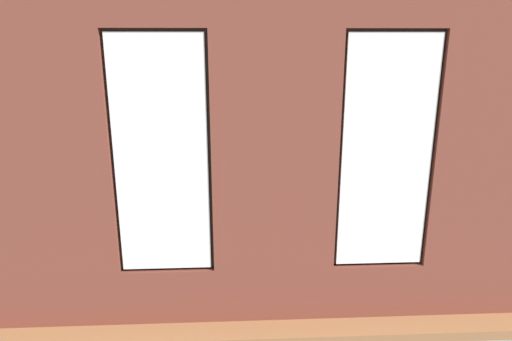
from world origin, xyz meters
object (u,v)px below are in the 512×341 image
object	(u,v)px
cup_ceramic	(245,196)
coffee_table	(245,203)
tv_flatscreen	(77,174)
potted_plant_corner_far_left	(484,215)
couch_left	(420,214)
table_plant_small	(273,190)
potted_plant_near_tv	(99,221)
potted_plant_beside_window_right	(75,245)
media_console	(82,217)
potted_plant_between_couches	(313,226)
potted_plant_foreground_right	(130,149)
remote_silver	(231,197)
remote_gray	(213,202)
potted_plant_by_left_couch	(364,183)
potted_plant_corner_near_left	(378,147)
couch_by_window	(195,259)
remote_black	(253,201)
papasan_chair	(237,169)

from	to	relation	value
cup_ceramic	coffee_table	bearing A→B (deg)	0.00
tv_flatscreen	potted_plant_corner_far_left	xyz separation A→B (m)	(-5.03, 1.74, -0.03)
couch_left	table_plant_small	bearing A→B (deg)	-110.52
cup_ceramic	potted_plant_near_tv	world-z (taller)	potted_plant_near_tv
tv_flatscreen	potted_plant_beside_window_right	distance (m)	1.84
media_console	potted_plant_between_couches	xyz separation A→B (m)	(-3.13, 1.60, 0.47)
couch_left	potted_plant_near_tv	distance (m)	4.38
potted_plant_foreground_right	potted_plant_beside_window_right	xyz separation A→B (m)	(-0.19, 3.78, -0.17)
remote_silver	potted_plant_beside_window_right	distance (m)	2.57
coffee_table	remote_gray	world-z (taller)	remote_gray
remote_silver	remote_gray	xyz separation A→B (m)	(0.28, 0.19, 0.00)
potted_plant_by_left_couch	potted_plant_beside_window_right	size ratio (longest dim) A/B	0.42
remote_gray	tv_flatscreen	size ratio (longest dim) A/B	0.14
remote_silver	potted_plant_between_couches	world-z (taller)	potted_plant_between_couches
potted_plant_foreground_right	cup_ceramic	bearing A→B (deg)	137.02
remote_gray	potted_plant_foreground_right	bearing A→B (deg)	-56.45
potted_plant_corner_far_left	cup_ceramic	bearing A→B (deg)	-34.96
potted_plant_near_tv	potted_plant_corner_far_left	world-z (taller)	potted_plant_corner_far_left
potted_plant_foreground_right	tv_flatscreen	bearing A→B (deg)	81.21
cup_ceramic	potted_plant_beside_window_right	distance (m)	2.64
media_console	potted_plant_by_left_couch	distance (m)	4.61
remote_gray	potted_plant_corner_near_left	size ratio (longest dim) A/B	0.12
coffee_table	potted_plant_between_couches	bearing A→B (deg)	113.09
couch_left	potted_plant_between_couches	xyz separation A→B (m)	(1.76, 1.20, 0.36)
cup_ceramic	potted_plant_foreground_right	distance (m)	2.87
potted_plant_near_tv	potted_plant_by_left_couch	size ratio (longest dim) A/B	1.59
potted_plant_near_tv	potted_plant_corner_far_left	xyz separation A→B (m)	(-4.48, 0.77, 0.30)
table_plant_small	potted_plant_by_left_couch	bearing A→B (deg)	-153.33
couch_by_window	media_console	world-z (taller)	couch_by_window
potted_plant_near_tv	potted_plant_foreground_right	size ratio (longest dim) A/B	0.67
tv_flatscreen	potted_plant_by_left_couch	size ratio (longest dim) A/B	2.34
remote_silver	cup_ceramic	bearing A→B (deg)	74.04
remote_black	potted_plant_by_left_couch	bearing A→B (deg)	-0.61
remote_silver	potted_plant_between_couches	xyz separation A→B (m)	(-0.93, 1.79, 0.27)
couch_by_window	remote_silver	bearing A→B (deg)	-102.67
couch_by_window	papasan_chair	size ratio (longest dim) A/B	1.72
papasan_chair	potted_plant_foreground_right	distance (m)	2.04
potted_plant_corner_near_left	potted_plant_near_tv	distance (m)	5.44
couch_by_window	table_plant_small	bearing A→B (deg)	-119.42
couch_by_window	remote_silver	xyz separation A→B (m)	(-0.41, -1.83, 0.09)
remote_silver	potted_plant_corner_near_left	world-z (taller)	potted_plant_corner_near_left
potted_plant_corner_near_left	potted_plant_by_left_couch	size ratio (longest dim) A/B	2.90
remote_black	potted_plant_foreground_right	xyz separation A→B (m)	(2.21, -2.05, 0.33)
couch_by_window	potted_plant_corner_near_left	xyz separation A→B (m)	(-3.25, -3.74, 0.39)
potted_plant_between_couches	potted_plant_by_left_couch	size ratio (longest dim) A/B	2.54
papasan_chair	remote_black	bearing A→B (deg)	97.56
papasan_chair	potted_plant_foreground_right	world-z (taller)	potted_plant_foreground_right
potted_plant_beside_window_right	potted_plant_corner_far_left	bearing A→B (deg)	179.97
coffee_table	remote_silver	size ratio (longest dim) A/B	9.40
couch_left	remote_gray	distance (m)	3.00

